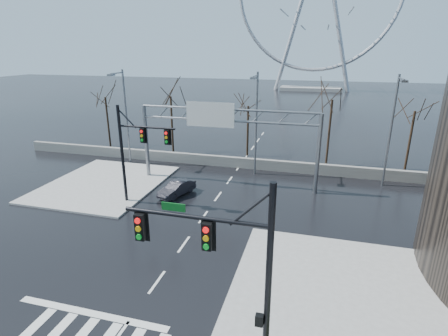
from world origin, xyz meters
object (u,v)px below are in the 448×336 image
(signal_mast_far, at_px, (134,146))
(sign_gantry, at_px, (223,130))
(signal_mast_near, at_px, (231,261))
(car, at_px, (177,188))

(signal_mast_far, xyz_separation_m, sign_gantry, (5.49, 6.00, 0.35))
(signal_mast_near, relative_size, car, 2.15)
(sign_gantry, xyz_separation_m, car, (-3.14, -3.59, -4.57))
(car, bearing_deg, signal_mast_near, -40.93)
(sign_gantry, relative_size, car, 4.40)
(signal_mast_far, distance_m, sign_gantry, 8.14)
(sign_gantry, height_order, car, sign_gantry)
(sign_gantry, bearing_deg, car, -131.16)
(signal_mast_near, relative_size, sign_gantry, 0.49)
(signal_mast_far, xyz_separation_m, car, (2.36, 2.41, -4.22))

